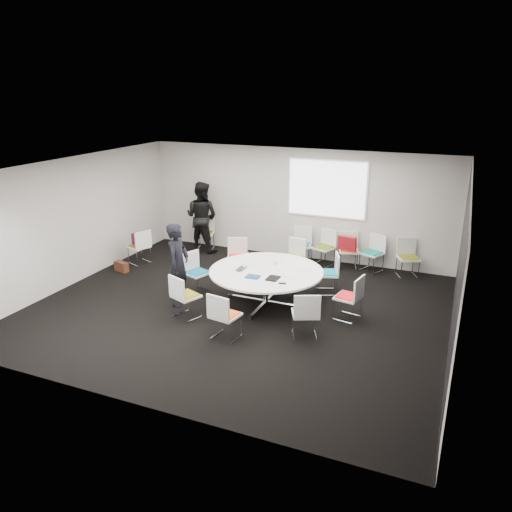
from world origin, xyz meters
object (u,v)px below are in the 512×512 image
at_px(chair_back_c, 348,257).
at_px(chair_back_e, 407,265).
at_px(chair_person_back, 205,239).
at_px(laptop, 243,269).
at_px(cup, 275,263).
at_px(chair_ring_f, 186,304).
at_px(person_main, 178,265).
at_px(chair_ring_e, 197,280).
at_px(conference_table, 266,279).
at_px(chair_ring_c, 293,265).
at_px(chair_ring_g, 225,324).
at_px(maroon_bag, 138,240).
at_px(chair_back_a, 302,251).
at_px(chair_back_b, 324,254).
at_px(brown_bag, 121,267).
at_px(chair_ring_b, 327,281).
at_px(chair_ring_d, 238,264).
at_px(chair_ring_h, 305,323).
at_px(person_back, 202,217).
at_px(chair_back_d, 372,260).
at_px(chair_spare_left, 140,253).
at_px(chair_ring_a, 348,305).

distance_m(chair_back_c, chair_back_e, 1.41).
xyz_separation_m(chair_back_e, chair_person_back, (-5.34, -0.00, 0.00)).
bearing_deg(laptop, cup, -41.55).
height_order(chair_ring_f, person_main, person_main).
height_order(chair_ring_e, chair_back_c, same).
xyz_separation_m(conference_table, chair_ring_c, (-0.01, 1.71, -0.27)).
relative_size(chair_ring_c, chair_ring_f, 1.00).
height_order(chair_ring_g, maroon_bag, chair_ring_g).
xyz_separation_m(chair_ring_g, chair_back_a, (-0.00, 4.41, 0.00)).
xyz_separation_m(chair_back_b, brown_bag, (-4.36, -2.34, -0.16)).
bearing_deg(brown_bag, chair_ring_c, 18.50).
height_order(chair_back_e, brown_bag, chair_back_e).
xyz_separation_m(conference_table, brown_bag, (-3.90, 0.40, -0.43)).
xyz_separation_m(conference_table, chair_ring_g, (-0.12, -1.66, -0.27)).
xyz_separation_m(chair_ring_b, cup, (-0.96, -0.67, 0.50)).
height_order(chair_back_a, chair_back_e, same).
relative_size(chair_ring_c, chair_ring_d, 1.00).
bearing_deg(chair_ring_c, conference_table, 103.08).
bearing_deg(chair_back_a, chair_ring_b, 112.46).
bearing_deg(chair_ring_h, chair_ring_b, 70.51).
relative_size(chair_ring_e, chair_back_a, 1.00).
distance_m(chair_back_e, person_back, 5.38).
height_order(chair_ring_c, chair_back_b, same).
relative_size(chair_ring_b, chair_back_d, 1.00).
height_order(maroon_bag, brown_bag, maroon_bag).
xyz_separation_m(chair_ring_h, chair_spare_left, (-4.98, 2.11, 0.00)).
bearing_deg(chair_back_d, chair_ring_e, 65.44).
bearing_deg(brown_bag, maroon_bag, 83.54).
height_order(chair_back_d, person_back, person_back).
xyz_separation_m(person_back, brown_bag, (-1.04, -2.17, -0.82)).
height_order(person_back, laptop, person_back).
bearing_deg(maroon_bag, person_main, -38.24).
relative_size(chair_ring_f, chair_back_c, 1.00).
height_order(chair_ring_a, chair_ring_e, same).
xyz_separation_m(chair_ring_a, chair_ring_c, (-1.71, 1.75, 0.00)).
xyz_separation_m(chair_ring_d, chair_back_c, (2.27, 1.53, 0.00)).
relative_size(conference_table, person_main, 1.35).
relative_size(chair_back_a, chair_back_c, 1.00).
distance_m(chair_ring_a, chair_ring_c, 2.45).
bearing_deg(chair_back_b, chair_ring_h, 121.09).
distance_m(conference_table, person_main, 1.79).
relative_size(chair_back_c, person_main, 0.52).
distance_m(chair_ring_d, chair_ring_f, 2.42).
distance_m(chair_ring_e, person_back, 2.95).
bearing_deg(chair_ring_f, brown_bag, 171.84).
distance_m(chair_ring_a, brown_bag, 5.63).
height_order(chair_ring_b, person_back, person_back).
xyz_separation_m(chair_back_c, chair_person_back, (-3.93, -0.03, 0.00)).
height_order(chair_back_a, chair_back_b, same).
height_order(chair_ring_e, chair_spare_left, same).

